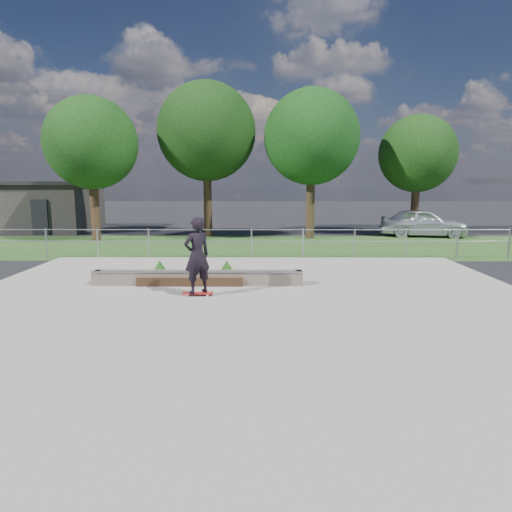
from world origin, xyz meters
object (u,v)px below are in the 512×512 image
(skateboarder, at_px, (197,256))
(planter_bed, at_px, (193,276))
(parked_car, at_px, (423,223))
(grind_ledge, at_px, (198,278))

(skateboarder, bearing_deg, planter_bed, 102.63)
(planter_bed, distance_m, parked_car, 16.00)
(parked_car, bearing_deg, planter_bed, 147.04)
(planter_bed, distance_m, skateboarder, 1.92)
(grind_ledge, height_order, skateboarder, skateboarder)
(grind_ledge, relative_size, planter_bed, 2.00)
(planter_bed, xyz_separation_m, parked_car, (10.94, 11.66, 0.53))
(planter_bed, bearing_deg, grind_ledge, -60.00)
(planter_bed, height_order, parked_car, parked_car)
(skateboarder, bearing_deg, parked_car, 51.60)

